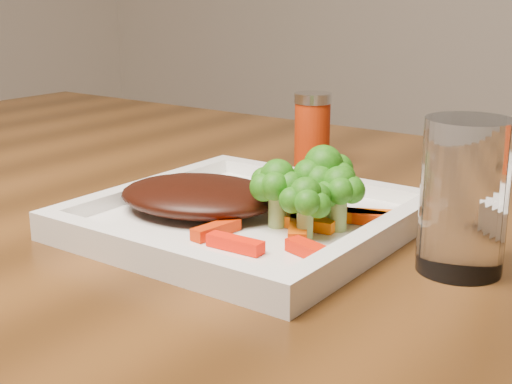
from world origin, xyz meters
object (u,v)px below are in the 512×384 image
Objects in this scene: steak at (200,196)px; drinking_glass at (464,197)px; spice_shaker at (312,131)px; plate at (247,223)px.

steak is 1.27× the size of drinking_glass.
steak is 0.25m from spice_shaker.
drinking_glass is (0.19, 0.02, 0.05)m from plate.
spice_shaker reaches higher than plate.
spice_shaker is at bearing 107.63° from plate.
drinking_glass is at bearing -38.89° from spice_shaker.
drinking_glass is at bearing 7.11° from steak.
plate is 2.25× the size of drinking_glass.
steak is at bearing -165.13° from plate.
drinking_glass is at bearing 5.20° from plate.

